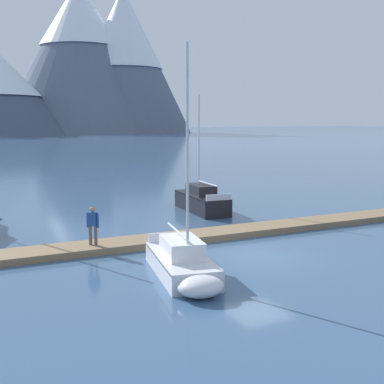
% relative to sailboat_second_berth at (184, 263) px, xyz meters
% --- Properties ---
extents(ground_plane, '(700.00, 700.00, 0.00)m').
position_rel_sailboat_second_berth_xyz_m(ground_plane, '(4.07, 1.12, -0.54)').
color(ground_plane, '#38567A').
extents(mountain_rear_spur, '(78.35, 78.35, 65.67)m').
position_rel_sailboat_second_berth_xyz_m(mountain_rear_spur, '(55.00, 210.92, 33.78)').
color(mountain_rear_spur, slate).
rests_on(mountain_rear_spur, ground).
extents(mountain_north_horn, '(59.86, 59.86, 63.02)m').
position_rel_sailboat_second_berth_xyz_m(mountain_north_horn, '(72.49, 203.46, 33.16)').
color(mountain_north_horn, slate).
rests_on(mountain_north_horn, ground).
extents(dock, '(27.99, 2.56, 0.30)m').
position_rel_sailboat_second_berth_xyz_m(dock, '(4.07, 5.12, -0.40)').
color(dock, '#846B4C').
rests_on(dock, ground).
extents(sailboat_second_berth, '(2.84, 5.84, 8.32)m').
position_rel_sailboat_second_berth_xyz_m(sailboat_second_berth, '(0.00, 0.00, 0.00)').
color(sailboat_second_berth, silver).
rests_on(sailboat_second_berth, ground).
extents(sailboat_mid_dock_port, '(2.34, 6.54, 7.30)m').
position_rel_sailboat_second_berth_xyz_m(sailboat_mid_dock_port, '(7.18, 12.11, 0.13)').
color(sailboat_mid_dock_port, black).
rests_on(sailboat_mid_dock_port, ground).
extents(person_on_dock, '(0.45, 0.44, 1.69)m').
position_rel_sailboat_second_berth_xyz_m(person_on_dock, '(-1.86, 5.10, 0.72)').
color(person_on_dock, brown).
rests_on(person_on_dock, dock).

